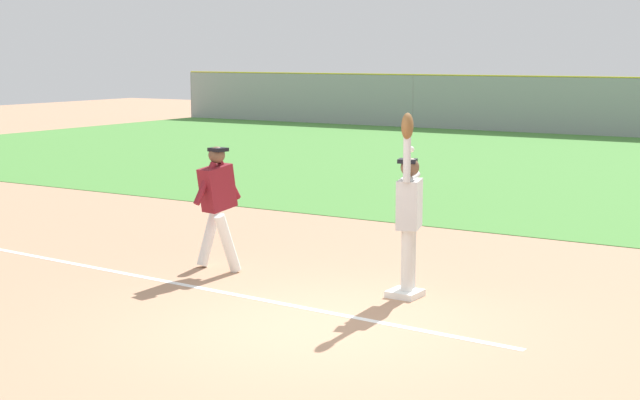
{
  "coord_description": "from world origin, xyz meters",
  "views": [
    {
      "loc": [
        5.28,
        -8.48,
        2.97
      ],
      "look_at": [
        -1.17,
        1.98,
        1.05
      ],
      "focal_mm": 52.68,
      "sensor_mm": 36.0,
      "label": 1
    }
  ],
  "objects_px": {
    "runner": "(218,199)",
    "parked_car_silver": "(584,111)",
    "baseball": "(411,149)",
    "parked_car_red": "(461,107)",
    "fielder": "(409,207)",
    "first_base": "(405,293)"
  },
  "relations": [
    {
      "from": "fielder",
      "to": "baseball",
      "type": "height_order",
      "value": "fielder"
    },
    {
      "from": "baseball",
      "to": "parked_car_red",
      "type": "distance_m",
      "value": 29.72
    },
    {
      "from": "runner",
      "to": "baseball",
      "type": "bearing_deg",
      "value": 19.64
    },
    {
      "from": "first_base",
      "to": "parked_car_red",
      "type": "bearing_deg",
      "value": 111.93
    },
    {
      "from": "first_base",
      "to": "baseball",
      "type": "height_order",
      "value": "baseball"
    },
    {
      "from": "fielder",
      "to": "parked_car_silver",
      "type": "xyz_separation_m",
      "value": [
        -5.76,
        27.46,
        -0.45
      ]
    },
    {
      "from": "runner",
      "to": "parked_car_silver",
      "type": "height_order",
      "value": "runner"
    },
    {
      "from": "first_base",
      "to": "runner",
      "type": "distance_m",
      "value": 3.02
    },
    {
      "from": "runner",
      "to": "baseball",
      "type": "xyz_separation_m",
      "value": [
        2.73,
        0.45,
        0.79
      ]
    },
    {
      "from": "parked_car_silver",
      "to": "fielder",
      "type": "bearing_deg",
      "value": -79.32
    },
    {
      "from": "parked_car_red",
      "to": "parked_car_silver",
      "type": "relative_size",
      "value": 1.02
    },
    {
      "from": "parked_car_red",
      "to": "parked_car_silver",
      "type": "height_order",
      "value": "same"
    },
    {
      "from": "parked_car_silver",
      "to": "runner",
      "type": "bearing_deg",
      "value": -85.18
    },
    {
      "from": "runner",
      "to": "parked_car_silver",
      "type": "distance_m",
      "value": 27.72
    },
    {
      "from": "baseball",
      "to": "parked_car_silver",
      "type": "xyz_separation_m",
      "value": [
        -5.62,
        27.12,
        -1.11
      ]
    },
    {
      "from": "runner",
      "to": "parked_car_red",
      "type": "bearing_deg",
      "value": 117.04
    },
    {
      "from": "baseball",
      "to": "parked_car_silver",
      "type": "relative_size",
      "value": 0.02
    },
    {
      "from": "first_base",
      "to": "fielder",
      "type": "xyz_separation_m",
      "value": [
        0.01,
        0.06,
        1.08
      ]
    },
    {
      "from": "baseball",
      "to": "parked_car_red",
      "type": "bearing_deg",
      "value": 111.98
    },
    {
      "from": "baseball",
      "to": "parked_car_red",
      "type": "xyz_separation_m",
      "value": [
        -11.12,
        27.54,
        -1.11
      ]
    },
    {
      "from": "fielder",
      "to": "runner",
      "type": "relative_size",
      "value": 1.33
    },
    {
      "from": "fielder",
      "to": "baseball",
      "type": "bearing_deg",
      "value": -83.23
    }
  ]
}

